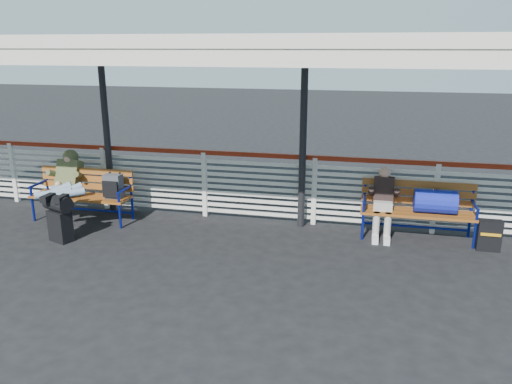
% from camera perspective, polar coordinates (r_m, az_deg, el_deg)
% --- Properties ---
extents(ground, '(60.00, 60.00, 0.00)m').
position_cam_1_polar(ground, '(7.66, -10.32, -7.20)').
color(ground, black).
rests_on(ground, ground).
extents(fence, '(12.08, 0.08, 1.24)m').
position_cam_1_polar(fence, '(9.12, -5.90, 1.22)').
color(fence, silver).
rests_on(fence, ground).
extents(canopy, '(12.60, 3.60, 3.16)m').
position_cam_1_polar(canopy, '(7.84, -8.93, 16.25)').
color(canopy, silver).
rests_on(canopy, ground).
extents(luggage_stack, '(0.52, 0.41, 0.77)m').
position_cam_1_polar(luggage_stack, '(8.55, -21.56, -2.61)').
color(luggage_stack, black).
rests_on(luggage_stack, ground).
extents(bench_left, '(1.80, 0.56, 0.92)m').
position_cam_1_polar(bench_left, '(9.35, -18.32, 0.34)').
color(bench_left, '#98511D').
rests_on(bench_left, ground).
extents(bench_right, '(1.80, 0.56, 0.92)m').
position_cam_1_polar(bench_right, '(8.44, 19.03, -1.21)').
color(bench_right, '#98511D').
rests_on(bench_right, ground).
extents(traveler_man, '(0.94, 1.63, 0.77)m').
position_cam_1_polar(traveler_man, '(9.21, -21.16, 0.47)').
color(traveler_man, '#8096AD').
rests_on(traveler_man, ground).
extents(companion_person, '(0.32, 0.66, 1.15)m').
position_cam_1_polar(companion_person, '(8.36, 14.32, -1.08)').
color(companion_person, '#A9A499').
rests_on(companion_person, ground).
extents(suitcase_side, '(0.35, 0.21, 0.48)m').
position_cam_1_polar(suitcase_side, '(8.46, 25.08, -4.50)').
color(suitcase_side, black).
rests_on(suitcase_side, ground).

